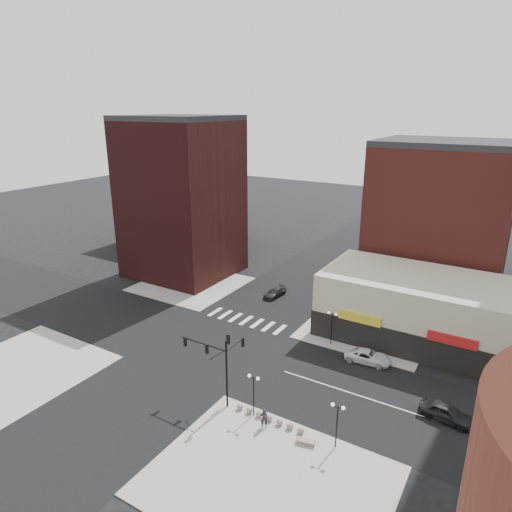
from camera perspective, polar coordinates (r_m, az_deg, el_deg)
The scene contains 21 objects.
ground at distance 55.26m, azimuth -5.80°, elevation -11.28°, with size 240.00×240.00×0.00m, color black.
road_ew at distance 55.26m, azimuth -5.80°, elevation -11.27°, with size 200.00×14.00×0.02m, color black.
road_ns at distance 55.25m, azimuth -5.80°, elevation -11.27°, with size 14.00×200.00×0.02m, color black.
sidewalk_nw at distance 73.68m, azimuth -8.10°, elevation -3.50°, with size 15.00×15.00×0.12m, color gray.
sidewalk_ne at distance 60.99m, azimuth 13.86°, elevation -8.70°, with size 15.00×15.00×0.12m, color gray.
sidewalk_se at distance 38.67m, azimuth 1.57°, elevation -26.28°, with size 18.00×14.00×0.12m, color gray.
sidewalk_sw at distance 56.76m, azimuth -27.27°, elevation -12.50°, with size 15.00×15.00×0.12m, color gray.
building_nw at distance 75.89m, azimuth -9.27°, elevation 6.90°, with size 16.00×15.00×25.00m, color #3A1312.
building_nw_low at distance 97.03m, azimuth -9.07°, elevation 5.46°, with size 20.00×18.00×12.00m, color #3A1312.
building_ne_midrise at distance 70.23m, azimuth 21.83°, elevation 3.64°, with size 18.00×15.00×22.00m, color maroon.
building_ne_row at distance 58.78m, azimuth 20.31°, elevation -6.90°, with size 24.20×12.20×8.00m.
traffic_signal at distance 43.59m, azimuth -4.51°, elevation -12.43°, with size 5.59×3.09×7.77m.
street_lamp_se_a at distance 42.59m, azimuth -0.30°, elevation -15.84°, with size 1.22×0.32×4.16m.
street_lamp_se_b at distance 39.79m, azimuth 10.14°, elevation -18.97°, with size 1.22×0.32×4.16m.
street_lamp_ne at distance 54.73m, azimuth 9.48°, elevation -7.87°, with size 1.22×0.32×4.16m.
bollard_row at distance 43.60m, azimuth 1.67°, elevation -19.59°, with size 6.90×0.60×0.60m.
white_suv at distance 53.30m, azimuth 13.79°, elevation -12.09°, with size 2.32×5.04×1.40m, color silver.
dark_sedan_east at distance 46.87m, azimuth 22.66°, elevation -17.60°, with size 1.88×4.68×1.59m, color black.
dark_sedan_north at distance 68.35m, azimuth 2.37°, elevation -4.59°, with size 1.77×4.36×1.26m, color black.
pedestrian at distance 42.53m, azimuth 1.00°, elevation -19.59°, with size 0.70×0.46×1.91m, color #272429.
stone_bench at distance 41.55m, azimuth 6.26°, elevation -22.13°, with size 1.73×0.83×0.39m.
Camera 1 is at (29.45, -38.03, 27.20)m, focal length 32.00 mm.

